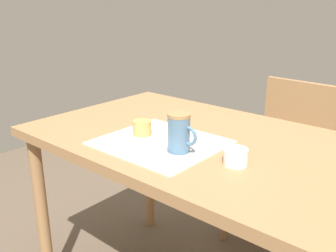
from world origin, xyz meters
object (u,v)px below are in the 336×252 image
wooden_chair (284,154)px  sugar_bowl (236,157)px  pastry_plate (142,136)px  pastry (142,128)px  coffee_mug (179,133)px  dining_table (197,159)px

wooden_chair → sugar_bowl: bearing=106.7°
wooden_chair → pastry_plate: 0.93m
pastry → coffee_mug: coffee_mug is taller
dining_table → sugar_bowl: size_ratio=17.21×
coffee_mug → sugar_bowl: size_ratio=1.73×
dining_table → pastry: pastry is taller
pastry_plate → coffee_mug: (0.18, -0.02, 0.06)m
wooden_chair → dining_table: bearing=91.3°
pastry_plate → pastry: pastry is taller
pastry → sugar_bowl: pastry is taller
pastry_plate → sugar_bowl: bearing=3.8°
dining_table → coffee_mug: size_ratio=9.95×
coffee_mug → dining_table: bearing=106.6°
dining_table → coffee_mug: coffee_mug is taller
pastry → coffee_mug: bearing=-5.8°
coffee_mug → sugar_bowl: (0.18, 0.04, -0.04)m
dining_table → pastry_plate: 0.22m
dining_table → coffee_mug: 0.23m
dining_table → pastry: size_ratio=18.83×
dining_table → pastry: 0.23m
dining_table → sugar_bowl: sugar_bowl is taller
pastry_plate → pastry: size_ratio=2.45×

